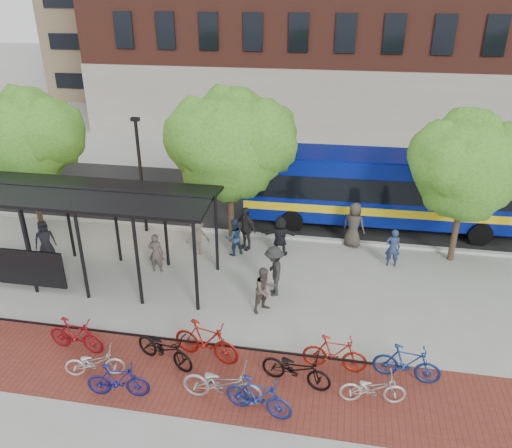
% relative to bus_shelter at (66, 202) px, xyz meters
% --- Properties ---
extents(ground, '(160.00, 160.00, 0.00)m').
position_rel_bus_shelter_xyz_m(ground, '(8.13, 0.48, -3.00)').
color(ground, '#9E9E99').
rests_on(ground, ground).
extents(asphalt_street, '(160.00, 8.00, 0.01)m').
position_rel_bus_shelter_xyz_m(asphalt_street, '(8.13, 8.48, -2.99)').
color(asphalt_street, black).
rests_on(asphalt_street, ground).
extents(curb, '(160.00, 0.25, 0.12)m').
position_rel_bus_shelter_xyz_m(curb, '(8.13, 4.48, -2.94)').
color(curb, '#B7B7B2').
rests_on(curb, ground).
extents(brick_strip, '(24.00, 3.00, 0.01)m').
position_rel_bus_shelter_xyz_m(brick_strip, '(6.13, -4.52, -3.00)').
color(brick_strip, maroon).
rests_on(brick_strip, ground).
extents(bike_rack_rail, '(12.00, 0.05, 0.95)m').
position_rel_bus_shelter_xyz_m(bike_rack_rail, '(4.83, -3.62, -3.00)').
color(bike_rack_rail, black).
rests_on(bike_rack_rail, ground).
extents(bus_shelter, '(10.60, 3.07, 3.60)m').
position_rel_bus_shelter_xyz_m(bus_shelter, '(0.00, 0.00, 0.00)').
color(bus_shelter, black).
rests_on(bus_shelter, ground).
extents(tree_a, '(4.90, 4.00, 6.18)m').
position_rel_bus_shelter_xyz_m(tree_a, '(-3.77, 3.83, 1.24)').
color(tree_a, '#382619').
rests_on(tree_a, ground).
extents(tree_b, '(5.15, 4.20, 6.47)m').
position_rel_bus_shelter_xyz_m(tree_b, '(5.23, 3.83, 1.46)').
color(tree_b, '#382619').
rests_on(tree_b, ground).
extents(tree_c, '(4.66, 3.80, 5.92)m').
position_rel_bus_shelter_xyz_m(tree_c, '(14.22, 3.83, 1.06)').
color(tree_c, '#382619').
rests_on(tree_c, ground).
extents(lamp_post_left, '(0.35, 0.20, 5.12)m').
position_rel_bus_shelter_xyz_m(lamp_post_left, '(1.13, 4.08, -0.25)').
color(lamp_post_left, black).
rests_on(lamp_post_left, ground).
extents(bus, '(12.50, 3.18, 3.36)m').
position_rel_bus_shelter_xyz_m(bus, '(11.51, 6.59, -1.07)').
color(bus, navy).
rests_on(bus, ground).
extents(bike_1, '(1.88, 0.72, 1.10)m').
position_rel_bus_shelter_xyz_m(bike_1, '(2.18, -4.06, -2.45)').
color(bike_1, maroon).
rests_on(bike_1, ground).
extents(bike_2, '(1.76, 0.95, 0.88)m').
position_rel_bus_shelter_xyz_m(bike_2, '(3.21, -4.95, -2.56)').
color(bike_2, '#B3B3B5').
rests_on(bike_2, ground).
extents(bike_3, '(1.74, 0.67, 1.02)m').
position_rel_bus_shelter_xyz_m(bike_3, '(4.20, -5.57, -2.49)').
color(bike_3, navy).
rests_on(bike_3, ground).
extents(bike_4, '(2.11, 1.36, 1.05)m').
position_rel_bus_shelter_xyz_m(bike_4, '(4.97, -4.13, -2.48)').
color(bike_4, black).
rests_on(bike_4, ground).
extents(bike_5, '(2.17, 1.06, 1.25)m').
position_rel_bus_shelter_xyz_m(bike_5, '(6.09, -3.71, -2.37)').
color(bike_5, maroon).
rests_on(bike_5, ground).
extents(bike_6, '(2.18, 0.83, 1.13)m').
position_rel_bus_shelter_xyz_m(bike_6, '(6.94, -5.23, -2.43)').
color(bike_6, gray).
rests_on(bike_6, ground).
extents(bike_7, '(1.88, 0.89, 1.09)m').
position_rel_bus_shelter_xyz_m(bike_7, '(7.95, -5.50, -2.45)').
color(bike_7, navy).
rests_on(bike_7, ground).
extents(bike_8, '(2.08, 1.11, 1.04)m').
position_rel_bus_shelter_xyz_m(bike_8, '(8.78, -4.27, -2.48)').
color(bike_8, black).
rests_on(bike_8, ground).
extents(bike_9, '(1.86, 0.62, 1.10)m').
position_rel_bus_shelter_xyz_m(bike_9, '(9.79, -3.50, -2.45)').
color(bike_9, '#9F1E0E').
rests_on(bike_9, ground).
extents(bike_10, '(1.79, 0.80, 0.91)m').
position_rel_bus_shelter_xyz_m(bike_10, '(10.82, -4.59, -2.55)').
color(bike_10, '#BBBCBE').
rests_on(bike_10, ground).
extents(bike_11, '(1.88, 0.76, 1.10)m').
position_rel_bus_shelter_xyz_m(bike_11, '(11.75, -3.55, -2.45)').
color(bike_11, navy).
rests_on(bike_11, ground).
extents(pedestrian_0, '(0.95, 0.88, 1.62)m').
position_rel_bus_shelter_xyz_m(pedestrian_0, '(-1.86, 1.01, -2.19)').
color(pedestrian_0, black).
rests_on(pedestrian_0, ground).
extents(pedestrian_1, '(0.61, 0.43, 1.59)m').
position_rel_bus_shelter_xyz_m(pedestrian_1, '(2.89, 0.79, -2.21)').
color(pedestrian_1, '#483E39').
rests_on(pedestrian_1, ground).
extents(pedestrian_2, '(0.96, 0.93, 1.56)m').
position_rel_bus_shelter_xyz_m(pedestrian_2, '(5.48, 2.65, -2.22)').
color(pedestrian_2, '#21314E').
rests_on(pedestrian_2, ground).
extents(pedestrian_3, '(1.12, 0.88, 1.53)m').
position_rel_bus_shelter_xyz_m(pedestrian_3, '(4.05, 2.39, -2.24)').
color(pedestrian_3, brown).
rests_on(pedestrian_3, ground).
extents(pedestrian_4, '(1.17, 0.97, 1.87)m').
position_rel_bus_shelter_xyz_m(pedestrian_4, '(5.85, 3.24, -2.07)').
color(pedestrian_4, '#252525').
rests_on(pedestrian_4, ground).
extents(pedestrian_5, '(1.60, 0.67, 1.68)m').
position_rel_bus_shelter_xyz_m(pedestrian_5, '(7.33, 2.98, -2.16)').
color(pedestrian_5, black).
rests_on(pedestrian_5, ground).
extents(pedestrian_6, '(1.12, 0.95, 1.94)m').
position_rel_bus_shelter_xyz_m(pedestrian_6, '(10.24, 4.28, -2.03)').
color(pedestrian_6, '#39342D').
rests_on(pedestrian_6, ground).
extents(pedestrian_7, '(0.59, 0.40, 1.57)m').
position_rel_bus_shelter_xyz_m(pedestrian_7, '(11.75, 2.85, -2.21)').
color(pedestrian_7, navy).
rests_on(pedestrian_7, ground).
extents(pedestrian_8, '(0.98, 1.00, 1.62)m').
position_rel_bus_shelter_xyz_m(pedestrian_8, '(7.36, -1.02, -2.19)').
color(pedestrian_8, '#4F413A').
rests_on(pedestrian_8, ground).
extents(pedestrian_9, '(0.99, 1.35, 1.87)m').
position_rel_bus_shelter_xyz_m(pedestrian_9, '(7.52, 0.03, -2.07)').
color(pedestrian_9, '#242424').
rests_on(pedestrian_9, ground).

